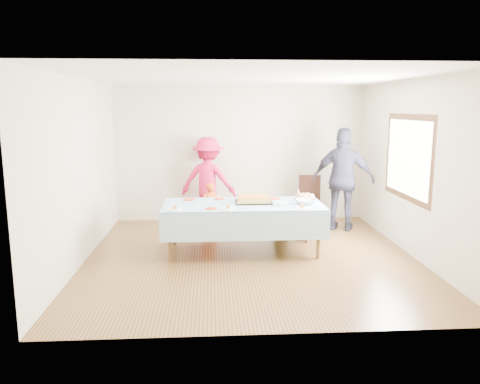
% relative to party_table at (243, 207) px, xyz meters
% --- Properties ---
extents(ground, '(5.00, 5.00, 0.00)m').
position_rel_party_table_xyz_m(ground, '(0.10, -0.28, -0.72)').
color(ground, '#4B2A15').
rests_on(ground, ground).
extents(room_walls, '(5.04, 5.04, 2.72)m').
position_rel_party_table_xyz_m(room_walls, '(0.15, -0.28, 1.05)').
color(room_walls, beige).
rests_on(room_walls, ground).
extents(party_table, '(2.50, 1.10, 0.78)m').
position_rel_party_table_xyz_m(party_table, '(0.00, 0.00, 0.00)').
color(party_table, '#54381C').
rests_on(party_table, ground).
extents(birthday_cake, '(0.59, 0.45, 0.10)m').
position_rel_party_table_xyz_m(birthday_cake, '(0.18, 0.09, 0.10)').
color(birthday_cake, black).
rests_on(birthday_cake, party_table).
extents(rolls_tray, '(0.36, 0.36, 0.11)m').
position_rel_party_table_xyz_m(rolls_tray, '(1.05, 0.23, 0.10)').
color(rolls_tray, black).
rests_on(rolls_tray, party_table).
extents(punch_bowl, '(0.32, 0.32, 0.08)m').
position_rel_party_table_xyz_m(punch_bowl, '(0.98, -0.09, 0.09)').
color(punch_bowl, silver).
rests_on(punch_bowl, party_table).
extents(party_hat, '(0.10, 0.10, 0.17)m').
position_rel_party_table_xyz_m(party_hat, '(0.95, 0.41, 0.14)').
color(party_hat, silver).
rests_on(party_hat, party_table).
extents(fork_pile, '(0.24, 0.18, 0.07)m').
position_rel_party_table_xyz_m(fork_pile, '(0.58, -0.17, 0.09)').
color(fork_pile, white).
rests_on(fork_pile, party_table).
extents(plate_red_far_a, '(0.19, 0.19, 0.01)m').
position_rel_party_table_xyz_m(plate_red_far_a, '(-0.86, 0.36, 0.06)').
color(plate_red_far_a, red).
rests_on(plate_red_far_a, party_table).
extents(plate_red_far_b, '(0.16, 0.16, 0.01)m').
position_rel_party_table_xyz_m(plate_red_far_b, '(-0.36, 0.39, 0.06)').
color(plate_red_far_b, red).
rests_on(plate_red_far_b, party_table).
extents(plate_red_far_c, '(0.20, 0.20, 0.01)m').
position_rel_party_table_xyz_m(plate_red_far_c, '(0.08, 0.43, 0.06)').
color(plate_red_far_c, red).
rests_on(plate_red_far_c, party_table).
extents(plate_red_far_d, '(0.20, 0.20, 0.01)m').
position_rel_party_table_xyz_m(plate_red_far_d, '(0.54, 0.36, 0.06)').
color(plate_red_far_d, red).
rests_on(plate_red_far_d, party_table).
extents(plate_red_near, '(0.17, 0.17, 0.01)m').
position_rel_party_table_xyz_m(plate_red_near, '(-0.51, -0.34, 0.06)').
color(plate_red_near, red).
rests_on(plate_red_near, party_table).
extents(plate_white_left, '(0.21, 0.21, 0.01)m').
position_rel_party_table_xyz_m(plate_white_left, '(-1.04, -0.37, 0.06)').
color(plate_white_left, white).
rests_on(plate_white_left, party_table).
extents(plate_white_mid, '(0.23, 0.23, 0.01)m').
position_rel_party_table_xyz_m(plate_white_mid, '(-0.25, -0.37, 0.06)').
color(plate_white_mid, white).
rests_on(plate_white_mid, party_table).
extents(plate_white_right, '(0.22, 0.22, 0.01)m').
position_rel_party_table_xyz_m(plate_white_right, '(0.86, -0.37, 0.06)').
color(plate_white_right, white).
rests_on(plate_white_right, party_table).
extents(dining_chair, '(0.49, 0.49, 0.97)m').
position_rel_party_table_xyz_m(dining_chair, '(1.41, 1.63, -0.18)').
color(dining_chair, black).
rests_on(dining_chair, ground).
extents(toddler_left, '(0.39, 0.32, 0.91)m').
position_rel_party_table_xyz_m(toddler_left, '(-0.53, 1.33, -0.27)').
color(toddler_left, '#D6501A').
rests_on(toddler_left, ground).
extents(toddler_mid, '(0.39, 0.25, 0.79)m').
position_rel_party_table_xyz_m(toddler_mid, '(0.70, 0.62, -0.33)').
color(toddler_mid, '#246C24').
rests_on(toddler_mid, ground).
extents(toddler_right, '(0.48, 0.42, 0.84)m').
position_rel_party_table_xyz_m(toddler_right, '(1.10, 0.62, -0.31)').
color(toddler_right, '#B36953').
rests_on(toddler_right, ground).
extents(adult_left, '(1.23, 0.91, 1.70)m').
position_rel_party_table_xyz_m(adult_left, '(-0.55, 1.92, 0.13)').
color(adult_left, '#CF1949').
rests_on(adult_left, ground).
extents(adult_right, '(1.21, 0.87, 1.91)m').
position_rel_party_table_xyz_m(adult_right, '(1.95, 1.24, 0.23)').
color(adult_right, '#2C2C3D').
rests_on(adult_right, ground).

